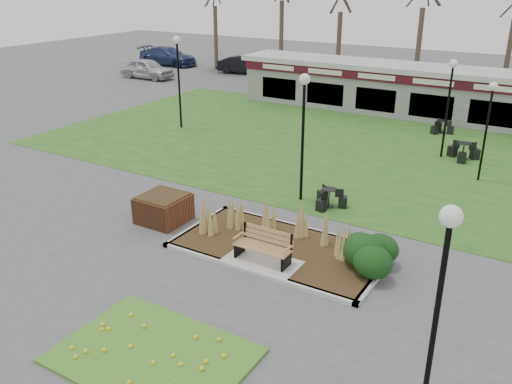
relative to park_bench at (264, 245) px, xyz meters
The scene contains 18 objects.
ground 0.64m from the park_bench, 90.00° to the right, with size 100.00×100.00×0.00m, color #515154.
lawn 11.77m from the park_bench, 90.00° to the left, with size 34.00×16.00×0.02m, color #2A581B.
flower_bed 4.88m from the park_bench, 90.00° to the right, with size 4.20×3.00×0.16m.
planting_bed 1.70m from the park_bench, 40.83° to the left, with size 6.75×3.40×1.27m.
park_bench is the anchor object (origin of this frame).
brick_planter 4.47m from the park_bench, behind, with size 1.50×1.50×0.95m.
food_pavilion 19.73m from the park_bench, 90.00° to the left, with size 24.60×3.40×2.90m.
lamp_post_near_right 7.25m from the park_bench, 33.83° to the right, with size 0.37×0.37×4.51m.
lamp_post_mid_left 5.73m from the park_bench, 104.40° to the left, with size 0.39×0.39×4.68m.
lamp_post_mid_right 11.40m from the park_bench, 68.69° to the left, with size 0.33×0.33×4.01m.
lamp_post_far_right 13.08m from the park_bench, 80.93° to the left, with size 0.37×0.37×4.42m.
lamp_post_far_left 15.76m from the park_bench, 137.35° to the left, with size 0.40×0.40×4.86m.
bistro_set_a 4.76m from the park_bench, 90.90° to the left, with size 1.27×1.18×0.68m.
bistro_set_b 13.13m from the park_bench, 77.08° to the left, with size 1.43×1.32×0.77m.
bistro_set_d 16.79m from the park_bench, 86.56° to the left, with size 1.09×1.24×0.66m.
car_silver 30.94m from the park_bench, 137.88° to the left, with size 1.84×4.57×1.56m, color silver.
car_black 31.85m from the park_bench, 123.38° to the left, with size 1.53×4.38×1.44m, color black.
car_blue 37.15m from the park_bench, 133.94° to the left, with size 2.26×5.55×1.61m, color navy.
Camera 1 is at (6.97, -11.74, 7.90)m, focal length 38.00 mm.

